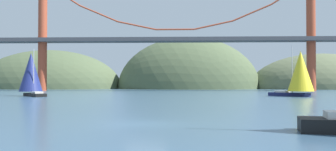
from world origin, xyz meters
The scene contains 7 objects.
ground_plane centered at (0.00, 0.00, 0.00)m, with size 360.00×360.00×0.00m, color #385670.
headland_center centered at (5.00, 135.00, 0.00)m, with size 60.25×44.00×43.93m, color #4C5B3D.
headland_left centered at (-55.00, 135.00, 0.00)m, with size 62.65×44.00×33.15m, color #4C5B3D.
headland_right centered at (60.00, 135.00, 0.00)m, with size 58.81×44.00×29.49m, color #5B6647.
suspension_bridge centered at (0.00, 95.00, 16.86)m, with size 121.54×6.00×35.33m.
sailboat_yellow_sail centered at (23.63, 45.55, 4.35)m, with size 8.15×8.84×9.48m.
sailboat_navy_sail centered at (-26.22, 46.18, 4.25)m, with size 7.67×8.37×8.80m.
Camera 1 is at (2.23, -22.51, 2.50)m, focal length 39.59 mm.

